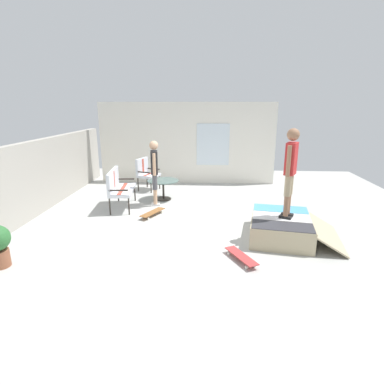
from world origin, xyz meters
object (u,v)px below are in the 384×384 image
patio_bench (118,185)px  patio_chair_near_house (145,171)px  person_watching (154,168)px  skateboard_spare (241,256)px  skateboard_by_bench (153,213)px  person_skater (291,166)px  skate_ramp (282,227)px  patio_table (163,186)px

patio_bench → patio_chair_near_house: bearing=-10.6°
person_watching → skateboard_spare: (-3.05, -2.07, -0.95)m
patio_chair_near_house → skateboard_by_bench: bearing=-164.7°
person_watching → person_skater: 3.67m
person_skater → skateboard_spare: bearing=137.2°
person_watching → skateboard_by_bench: person_watching is taller
skate_ramp → patio_table: (2.49, 2.85, 0.18)m
patio_chair_near_house → person_watching: person_watching is taller
skate_ramp → patio_table: size_ratio=2.23×
patio_bench → person_watching: bearing=-73.0°
skate_ramp → skateboard_spare: (-1.09, 0.93, -0.14)m
person_watching → person_skater: person_skater is taller
patio_chair_near_house → person_skater: (-3.54, -3.64, 0.89)m
person_skater → patio_table: bearing=49.3°
patio_table → skateboard_spare: patio_table is taller
patio_chair_near_house → person_skater: 5.16m
patio_table → person_skater: 4.00m
patio_chair_near_house → patio_table: (-1.03, -0.73, -0.21)m
patio_chair_near_house → person_skater: person_skater is taller
person_skater → person_watching: bearing=57.0°
skate_ramp → patio_chair_near_house: 5.04m
patio_bench → skateboard_spare: bearing=-132.7°
patio_table → skateboard_spare: (-3.58, -1.92, -0.32)m
skateboard_spare → person_watching: bearing=34.1°
patio_bench → skateboard_spare: patio_bench is taller
skate_ramp → patio_bench: (1.68, 3.92, 0.39)m
skateboard_spare → person_skater: bearing=-42.8°
patio_table → skateboard_by_bench: size_ratio=1.12×
skateboard_by_bench → person_skater: bearing=-110.5°
patio_table → skateboard_spare: 4.08m
skateboard_by_bench → person_watching: bearing=5.4°
person_skater → patio_chair_near_house: bearing=45.8°
patio_bench → patio_chair_near_house: same height
patio_bench → patio_table: 1.36m
patio_bench → person_watching: 1.06m
skate_ramp → patio_bench: size_ratio=1.54×
skate_ramp → skateboard_by_bench: bearing=69.4°
patio_table → person_watching: person_watching is taller
patio_table → person_skater: person_skater is taller
patio_chair_near_house → skateboard_spare: 5.35m
person_skater → skateboard_by_bench: 3.48m
skateboard_by_bench → skate_ramp: bearing=-110.6°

